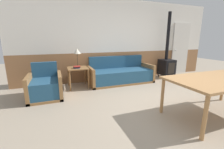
% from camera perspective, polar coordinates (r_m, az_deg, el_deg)
% --- Properties ---
extents(ground_plane, '(16.00, 16.00, 0.00)m').
position_cam_1_polar(ground_plane, '(3.50, 22.76, -11.51)').
color(ground_plane, gray).
extents(wall_back, '(7.20, 0.06, 2.70)m').
position_cam_1_polar(wall_back, '(5.39, 4.33, 12.71)').
color(wall_back, '#8E603D').
rests_on(wall_back, ground_plane).
extents(couch, '(2.09, 0.86, 0.84)m').
position_cam_1_polar(couch, '(4.94, 3.28, -0.10)').
color(couch, olive).
rests_on(couch, ground_plane).
extents(armchair, '(0.77, 0.86, 0.83)m').
position_cam_1_polar(armchair, '(4.02, -24.02, -4.42)').
color(armchair, olive).
rests_on(armchair, ground_plane).
extents(side_table, '(0.58, 0.58, 0.60)m').
position_cam_1_polar(side_table, '(4.50, -12.93, 1.40)').
color(side_table, olive).
rests_on(side_table, ground_plane).
extents(table_lamp, '(0.21, 0.21, 0.54)m').
position_cam_1_polar(table_lamp, '(4.53, -13.14, 8.18)').
color(table_lamp, '#4C3823').
rests_on(table_lamp, side_table).
extents(book_stack, '(0.20, 0.18, 0.06)m').
position_cam_1_polar(book_stack, '(4.38, -13.26, 2.75)').
color(book_stack, '#234799').
rests_on(book_stack, side_table).
extents(dining_table, '(1.84, 1.01, 0.73)m').
position_cam_1_polar(dining_table, '(3.32, 35.65, -2.18)').
color(dining_table, '#B27F4C').
rests_on(dining_table, ground_plane).
extents(wood_stove, '(0.46, 0.52, 2.34)m').
position_cam_1_polar(wood_stove, '(5.96, 20.11, 4.17)').
color(wood_stove, black).
rests_on(wood_stove, ground_plane).
extents(entry_door, '(0.80, 0.09, 2.03)m').
position_cam_1_polar(entry_door, '(6.84, 24.57, 8.87)').
color(entry_door, silver).
rests_on(entry_door, ground_plane).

